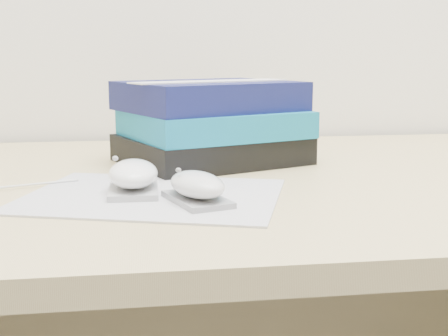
{
  "coord_description": "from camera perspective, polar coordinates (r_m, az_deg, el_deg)",
  "views": [
    {
      "loc": [
        -0.18,
        0.69,
        0.91
      ],
      "look_at": [
        -0.07,
        1.43,
        0.77
      ],
      "focal_mm": 50.0,
      "sensor_mm": 36.0,
      "label": 1
    }
  ],
  "objects": [
    {
      "name": "desk",
      "position": [
        1.06,
        2.33,
        -12.51
      ],
      "size": [
        1.6,
        0.8,
        0.73
      ],
      "color": "tan",
      "rests_on": "ground"
    },
    {
      "name": "mousepad",
      "position": [
        0.79,
        -6.54,
        -2.53
      ],
      "size": [
        0.37,
        0.33,
        0.0
      ],
      "primitive_type": "cube",
      "rotation": [
        0.0,
        0.0,
        -0.31
      ],
      "color": "#98979F",
      "rests_on": "desk"
    },
    {
      "name": "mouse_rear",
      "position": [
        0.8,
        -8.29,
        -0.75
      ],
      "size": [
        0.07,
        0.11,
        0.05
      ],
      "color": "#A4A4A7",
      "rests_on": "mousepad"
    },
    {
      "name": "mouse_front",
      "position": [
        0.74,
        -2.47,
        -1.75
      ],
      "size": [
        0.08,
        0.11,
        0.04
      ],
      "color": "gray",
      "rests_on": "mousepad"
    },
    {
      "name": "book_stack",
      "position": [
        1.02,
        -1.15,
        4.15
      ],
      "size": [
        0.33,
        0.3,
        0.13
      ],
      "color": "black",
      "rests_on": "desk"
    },
    {
      "name": "pouch",
      "position": [
        1.04,
        -5.12,
        3.99
      ],
      "size": [
        0.15,
        0.12,
        0.13
      ],
      "color": "black",
      "rests_on": "desk"
    }
  ]
}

